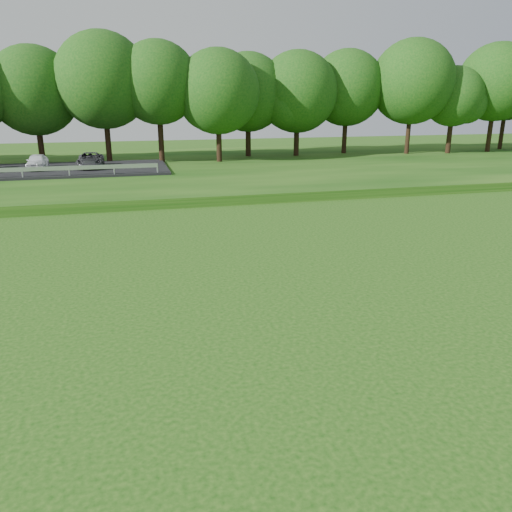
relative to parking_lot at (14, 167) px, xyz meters
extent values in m
cube|color=#13430C|center=(23.71, 1.20, -0.71)|extent=(130.00, 30.00, 0.60)
cube|color=gray|center=(23.71, -12.80, -0.99)|extent=(130.00, 1.60, 0.04)
cube|color=black|center=(-0.29, 0.20, -0.32)|extent=(24.00, 9.00, 0.18)
imported|color=white|center=(1.71, 0.20, 0.37)|extent=(1.42, 3.52, 1.20)
imported|color=#3F3E44|center=(5.71, 0.20, 0.37)|extent=(1.99, 4.32, 1.20)
camera|label=1|loc=(8.31, -42.46, 5.07)|focal=35.00mm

